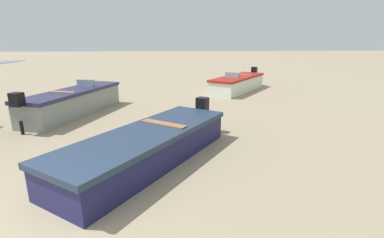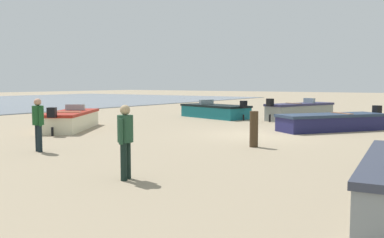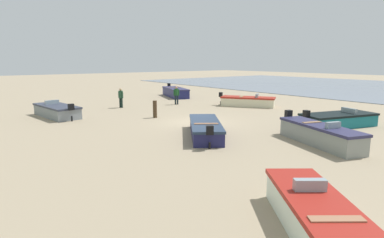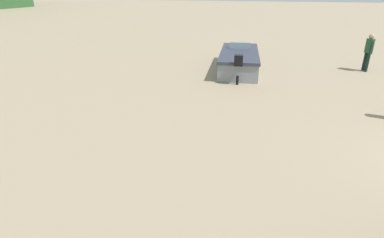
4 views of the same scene
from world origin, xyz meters
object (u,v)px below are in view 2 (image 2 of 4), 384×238
(boat_teal_2, at_px, (215,111))
(beach_walker_foreground, at_px, (125,136))
(boat_navy_1, at_px, (331,122))
(boat_cream_4, at_px, (70,120))
(boat_grey_0, at_px, (300,111))
(mooring_post_mid_beach, at_px, (254,129))
(beach_walker_distant, at_px, (38,120))

(boat_teal_2, relative_size, beach_walker_foreground, 3.01)
(boat_teal_2, distance_m, beach_walker_foreground, 16.44)
(boat_navy_1, relative_size, boat_cream_4, 1.04)
(boat_navy_1, bearing_deg, boat_grey_0, -20.29)
(boat_grey_0, distance_m, boat_cream_4, 12.62)
(boat_navy_1, xyz_separation_m, boat_cream_4, (6.04, -9.89, 0.04))
(boat_cream_4, bearing_deg, mooring_post_mid_beach, -34.17)
(boat_teal_2, relative_size, mooring_post_mid_beach, 4.16)
(boat_navy_1, bearing_deg, boat_teal_2, 14.62)
(boat_teal_2, height_order, mooring_post_mid_beach, mooring_post_mid_beach)
(boat_grey_0, relative_size, beach_walker_foreground, 3.02)
(boat_cream_4, height_order, beach_walker_foreground, beach_walker_foreground)
(boat_navy_1, xyz_separation_m, boat_teal_2, (-3.03, -7.75, 0.02))
(boat_grey_0, distance_m, mooring_post_mid_beach, 10.98)
(boat_cream_4, xyz_separation_m, beach_walker_foreground, (5.91, 8.90, 0.54))
(beach_walker_foreground, xyz_separation_m, beach_walker_distant, (-1.25, -4.75, 0.00))
(boat_cream_4, distance_m, beach_walker_distant, 6.26)
(beach_walker_distant, bearing_deg, mooring_post_mid_beach, -119.96)
(boat_navy_1, xyz_separation_m, beach_walker_distant, (10.70, -5.73, 0.57))
(beach_walker_foreground, bearing_deg, boat_navy_1, 156.63)
(beach_walker_distant, bearing_deg, boat_grey_0, -82.10)
(boat_teal_2, height_order, boat_cream_4, boat_cream_4)
(boat_navy_1, bearing_deg, beach_walker_foreground, 121.23)
(boat_teal_2, distance_m, mooring_post_mid_beach, 11.57)
(mooring_post_mid_beach, relative_size, beach_walker_distant, 0.72)
(boat_grey_0, relative_size, mooring_post_mid_beach, 4.17)
(boat_grey_0, bearing_deg, beach_walker_foreground, -63.08)
(boat_navy_1, distance_m, boat_cream_4, 11.59)
(boat_navy_1, relative_size, beach_walker_distant, 2.95)
(boat_grey_0, xyz_separation_m, boat_teal_2, (1.54, -4.70, -0.08))
(boat_grey_0, distance_m, boat_teal_2, 4.95)
(boat_cream_4, bearing_deg, beach_walker_distant, -81.58)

